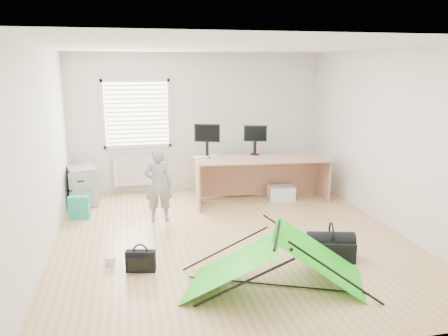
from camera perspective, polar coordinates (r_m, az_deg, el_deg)
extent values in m
plane|color=tan|center=(6.49, 0.79, -8.99)|extent=(5.50, 5.50, 0.00)
cube|color=silver|center=(8.78, -3.40, 6.00)|extent=(5.00, 0.02, 2.70)
cube|color=silver|center=(8.60, -11.34, 6.96)|extent=(1.20, 0.06, 1.20)
cube|color=silver|center=(8.75, -11.01, -0.25)|extent=(1.00, 0.12, 0.60)
cube|color=tan|center=(8.01, 5.00, -1.58)|extent=(2.47, 0.97, 0.82)
cube|color=#9A9D9F|center=(8.27, -17.98, -2.21)|extent=(0.57, 0.68, 0.69)
cube|color=black|center=(7.96, -2.22, 3.03)|extent=(0.47, 0.26, 0.44)
cube|color=black|center=(8.18, 4.05, 3.15)|extent=(0.43, 0.21, 0.41)
cube|color=beige|center=(7.97, -2.36, 1.50)|extent=(0.47, 0.23, 0.02)
cylinder|color=#CC7292|center=(8.22, 4.36, 2.65)|extent=(0.08, 0.08, 0.25)
imported|color=black|center=(8.71, 1.35, -0.92)|extent=(0.74, 0.76, 0.65)
imported|color=gray|center=(7.04, -8.59, -2.20)|extent=(0.46, 0.33, 1.20)
cube|color=silver|center=(8.23, 7.46, -3.25)|extent=(0.50, 0.38, 0.26)
cube|color=#209777|center=(7.55, -18.41, -4.91)|extent=(0.34, 0.18, 0.38)
cube|color=black|center=(5.53, -10.83, -11.86)|extent=(0.37, 0.19, 0.27)
cube|color=silver|center=(5.81, -14.64, -11.64)|extent=(0.13, 0.13, 0.11)
cube|color=black|center=(5.91, 13.71, -10.31)|extent=(0.66, 0.46, 0.26)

